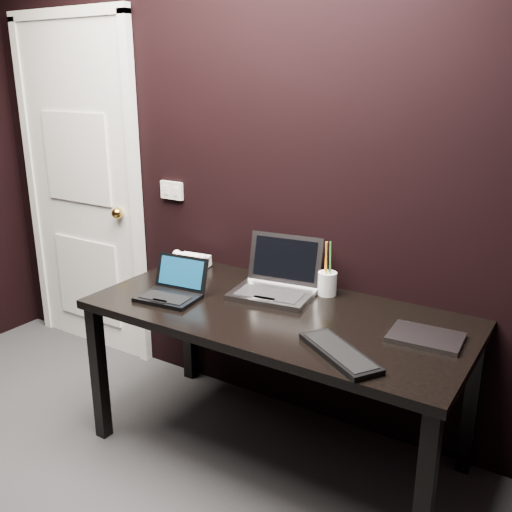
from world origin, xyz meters
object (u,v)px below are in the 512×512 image
Objects in this scene: closed_laptop at (426,337)px; pen_cup at (327,282)px; desk at (277,326)px; netbook at (172,290)px; ext_keyboard at (340,353)px; desk_phone at (191,262)px; silver_laptop at (276,284)px; door at (82,190)px; mobile_phone at (166,276)px.

pen_cup is (-0.54, 0.23, 0.05)m from closed_laptop.
netbook is (-0.50, -0.13, 0.11)m from desk.
ext_keyboard is 1.50× the size of pen_cup.
desk_phone is at bearing 160.33° from desk.
silver_laptop is 1.43× the size of closed_laptop.
closed_laptop is 1.36× the size of desk_phone.
door is at bearing 172.22° from closed_laptop.
desk is 0.65m from closed_laptop.
pen_cup is (1.75, -0.08, -0.24)m from door.
silver_laptop is 0.58m from desk_phone.
closed_laptop is at bearing 9.64° from netbook.
netbook is at bearing -165.07° from desk.
ext_keyboard is 1.09m from mobile_phone.
pen_cup is (0.21, 0.12, 0.01)m from silver_laptop.
netbook is 0.76× the size of ext_keyboard.
closed_laptop is 1.35m from desk_phone.
netbook is at bearing -170.36° from closed_laptop.
closed_laptop is at bearing 5.45° from desk.
desk is 0.53m from netbook.
pen_cup is (0.60, 0.42, 0.03)m from netbook.
mobile_phone is at bearing -159.02° from pen_cup.
pen_cup is (-0.31, 0.54, 0.05)m from ext_keyboard.
silver_laptop is at bearing 171.85° from closed_laptop.
door reaches higher than desk.
ext_keyboard is at bearing -13.17° from mobile_phone.
closed_laptop is (0.65, 0.06, 0.09)m from desk.
silver_laptop is at bearing -150.27° from pen_cup.
mobile_phone is at bearing -20.48° from door.
closed_laptop is at bearing -7.86° from desk_phone.
ext_keyboard is 0.62m from pen_cup.
netbook is at bearing -23.77° from door.
desk is at bearing -19.67° from desk_phone.
mobile_phone is 0.81m from pen_cup.
netbook is 1.41× the size of desk_phone.
mobile_phone reaches higher than closed_laptop.
netbook reaches higher than ext_keyboard.
ext_keyboard reaches higher than closed_laptop.
closed_laptop is at bearing -22.96° from pen_cup.
mobile_phone is (-0.15, 0.13, 0.00)m from netbook.
door is 1.01m from desk_phone.
netbook is 1.16m from closed_laptop.
desk_phone is at bearing 155.91° from ext_keyboard.
silver_laptop is at bearing 37.95° from netbook.
desk_phone is (0.96, -0.13, -0.27)m from door.
door is at bearing 163.22° from ext_keyboard.
netbook is 0.73m from pen_cup.
closed_laptop is 2.90× the size of mobile_phone.
silver_laptop reaches higher than netbook.
pen_cup is at bearing 119.97° from ext_keyboard.
desk is at bearing -57.31° from silver_laptop.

